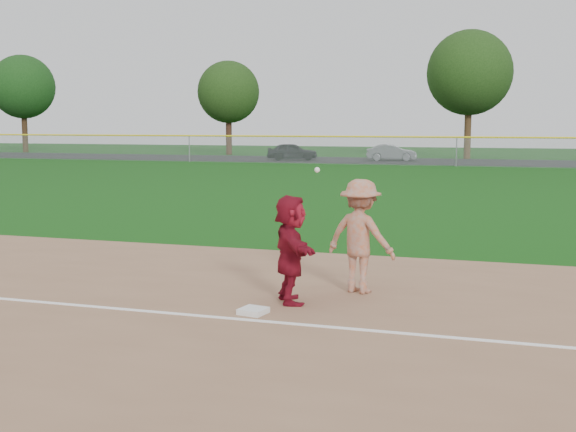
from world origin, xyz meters
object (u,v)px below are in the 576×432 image
(first_base, at_px, (253,311))
(car_mid, at_px, (391,152))
(car_left, at_px, (292,151))
(base_runner, at_px, (291,249))

(first_base, relative_size, car_mid, 0.10)
(first_base, xyz_separation_m, car_left, (-13.25, 45.20, 0.63))
(car_left, bearing_deg, first_base, -179.03)
(base_runner, xyz_separation_m, car_left, (-13.59, 44.34, -0.21))
(first_base, distance_m, car_mid, 46.98)
(first_base, distance_m, base_runner, 1.25)
(car_left, xyz_separation_m, car_mid, (7.72, 1.45, -0.05))
(base_runner, xyz_separation_m, car_mid, (-5.87, 45.79, -0.25))
(base_runner, relative_size, car_mid, 0.45)
(car_left, relative_size, car_mid, 1.04)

